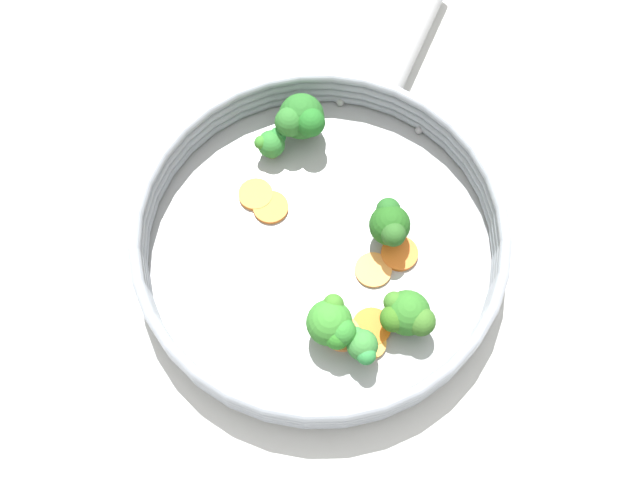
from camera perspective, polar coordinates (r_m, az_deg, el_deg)
The scene contains 19 objects.
ground_plane at distance 0.76m, azimuth -0.00°, elevation -0.77°, with size 4.00×4.00×0.00m, color #BBBDBB.
skillet at distance 0.76m, azimuth -0.00°, elevation -0.62°, with size 0.36×0.36×0.01m, color #939699.
skillet_rim_wall at distance 0.73m, azimuth -0.00°, elevation 0.26°, with size 0.37×0.37×0.05m.
skillet_handle at distance 0.88m, azimuth 7.08°, elevation 14.83°, with size 0.02×0.02×0.18m, color #999B9E.
skillet_rivet_left at distance 0.82m, azimuth 7.56°, elevation 8.32°, with size 0.01×0.01×0.01m, color #939197.
skillet_rivet_right at distance 0.83m, azimuth 1.56°, elevation 10.47°, with size 0.01×0.01×0.01m, color #949996.
carrot_slice_0 at distance 0.78m, azimuth -4.92°, elevation 3.48°, with size 0.04×0.04×0.01m, color orange.
carrot_slice_1 at distance 0.72m, azimuth 3.95°, elevation -6.62°, with size 0.04×0.04×0.01m, color orange.
carrot_slice_2 at distance 0.75m, azimuth 6.08°, elevation -1.03°, with size 0.04×0.04×0.01m, color orange.
carrot_slice_3 at distance 0.74m, azimuth 4.12°, elevation -2.22°, with size 0.04×0.04×0.00m, color #EB8E41.
carrot_slice_4 at distance 0.72m, azimuth 1.70°, elevation -7.13°, with size 0.03×0.03×0.01m, color #F98B40.
carrot_slice_5 at distance 0.72m, azimuth 3.87°, elevation -7.88°, with size 0.03×0.03×0.00m, color #F89C38.
carrot_slice_6 at distance 0.77m, azimuth -3.78°, elevation 2.51°, with size 0.04×0.04×0.00m, color orange.
broccoli_floret_0 at distance 0.71m, azimuth 6.63°, elevation -5.65°, with size 0.05×0.05×0.05m.
broccoli_floret_1 at distance 0.79m, azimuth -1.47°, elevation 9.25°, with size 0.05×0.06×0.06m.
broccoli_floret_2 at distance 0.79m, azimuth -3.68°, elevation 7.45°, with size 0.03×0.03×0.03m.
broccoli_floret_3 at distance 0.69m, azimuth 0.95°, elevation -6.47°, with size 0.05×0.05×0.05m.
broccoli_floret_4 at distance 0.73m, azimuth 5.35°, elevation 1.19°, with size 0.04×0.05×0.05m.
broccoli_floret_5 at distance 0.69m, azimuth 3.24°, elevation -8.06°, with size 0.03×0.03×0.04m.
Camera 1 is at (-0.14, 0.27, 0.70)m, focal length 42.00 mm.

